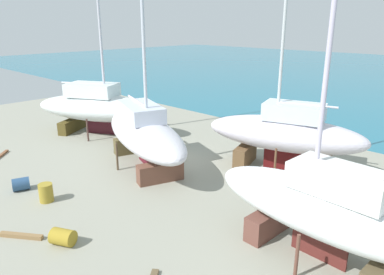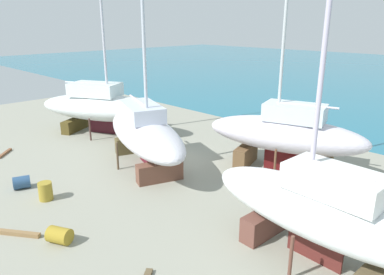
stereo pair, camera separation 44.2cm
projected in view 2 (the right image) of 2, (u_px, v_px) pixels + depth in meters
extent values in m
plane|color=gray|center=(149.00, 171.00, 20.15)|extent=(48.21, 48.21, 0.00)
cube|color=brown|center=(246.00, 155.00, 21.03)|extent=(1.34, 2.39, 1.13)
cube|color=brown|center=(323.00, 168.00, 19.08)|extent=(1.34, 2.39, 1.13)
cylinder|color=brown|center=(275.00, 165.00, 18.64)|extent=(0.12, 0.12, 1.76)
cylinder|color=brown|center=(290.00, 148.00, 21.27)|extent=(0.12, 0.12, 1.76)
ellipsoid|color=silver|center=(285.00, 134.00, 19.58)|extent=(9.10, 5.26, 1.82)
cube|color=#4C0F10|center=(282.00, 161.00, 20.05)|extent=(2.01, 0.68, 1.28)
cube|color=silver|center=(295.00, 112.00, 18.99)|extent=(3.48, 2.55, 0.91)
cylinder|color=#B7BFC2|center=(286.00, 15.00, 17.90)|extent=(0.17, 0.17, 10.65)
cylinder|color=silver|center=(308.00, 105.00, 18.57)|extent=(2.93, 1.00, 0.12)
cube|color=#4A3220|center=(134.00, 130.00, 26.27)|extent=(1.88, 2.70, 0.94)
cube|color=#4D3F1B|center=(75.00, 124.00, 27.68)|extent=(1.88, 2.70, 0.94)
cylinder|color=#472F1D|center=(116.00, 117.00, 28.56)|extent=(0.12, 0.12, 1.59)
cylinder|color=#4A312C|center=(90.00, 129.00, 25.20)|extent=(0.12, 0.12, 1.59)
ellipsoid|color=silver|center=(103.00, 107.00, 26.52)|extent=(10.34, 7.62, 1.87)
cube|color=#42151D|center=(104.00, 128.00, 27.01)|extent=(2.14, 1.19, 1.31)
cube|color=silver|center=(95.00, 89.00, 26.27)|extent=(4.10, 3.45, 0.94)
cylinder|color=silver|center=(101.00, 9.00, 24.30)|extent=(0.18, 0.18, 12.02)
cylinder|color=silver|center=(86.00, 83.00, 26.35)|extent=(3.13, 1.74, 0.13)
cube|color=brown|center=(264.00, 223.00, 13.96)|extent=(0.80, 2.17, 1.00)
cylinder|color=brown|center=(291.00, 258.00, 11.43)|extent=(0.12, 0.12, 1.60)
cylinder|color=brown|center=(336.00, 225.00, 13.31)|extent=(0.12, 0.12, 1.60)
ellipsoid|color=white|center=(319.00, 211.00, 12.02)|extent=(8.61, 3.06, 1.70)
cube|color=#521F1C|center=(314.00, 248.00, 12.46)|extent=(2.04, 0.17, 1.19)
cube|color=white|center=(335.00, 182.00, 11.36)|extent=(3.13, 1.74, 0.85)
cylinder|color=silver|center=(328.00, 14.00, 10.44)|extent=(0.17, 0.17, 10.89)
cylinder|color=#C2B8C0|center=(357.00, 174.00, 10.77)|extent=(2.98, 0.25, 0.12)
cube|color=brown|center=(160.00, 172.00, 18.79)|extent=(1.51, 2.49, 1.00)
cube|color=brown|center=(135.00, 144.00, 23.03)|extent=(1.51, 2.49, 1.00)
cylinder|color=brown|center=(172.00, 148.00, 21.46)|extent=(0.12, 0.12, 1.59)
cylinder|color=brown|center=(117.00, 156.00, 20.19)|extent=(0.12, 0.12, 1.59)
ellipsoid|color=silver|center=(145.00, 133.00, 20.48)|extent=(10.16, 6.26, 1.68)
cube|color=#55141E|center=(146.00, 157.00, 20.91)|extent=(2.21, 0.90, 1.18)
cube|color=silver|center=(142.00, 111.00, 20.55)|extent=(3.91, 2.92, 0.84)
cylinder|color=silver|center=(143.00, 11.00, 18.06)|extent=(0.18, 0.18, 11.61)
cylinder|color=silver|center=(138.00, 101.00, 21.04)|extent=(3.23, 1.32, 0.12)
cube|color=orange|center=(278.00, 215.00, 14.74)|extent=(0.37, 0.25, 0.88)
cube|color=#2B7A54|center=(279.00, 198.00, 14.51)|extent=(0.47, 0.31, 0.62)
sphere|color=tan|center=(280.00, 188.00, 14.38)|extent=(0.22, 0.22, 0.22)
cylinder|color=navy|center=(22.00, 182.00, 17.99)|extent=(0.86, 0.95, 0.63)
cylinder|color=olive|center=(45.00, 191.00, 16.80)|extent=(0.81, 0.81, 0.86)
cylinder|color=olive|center=(60.00, 235.00, 13.52)|extent=(1.05, 0.94, 0.62)
cube|color=olive|center=(19.00, 233.00, 14.05)|extent=(1.55, 1.17, 0.16)
cube|color=brown|center=(5.00, 153.00, 22.70)|extent=(1.34, 1.27, 0.13)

